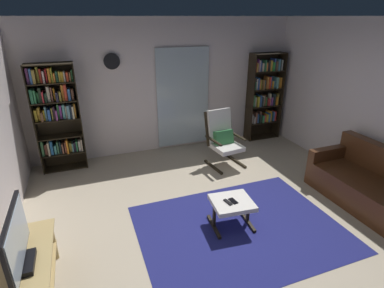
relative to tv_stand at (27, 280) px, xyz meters
name	(u,v)px	position (x,y,z in m)	size (l,w,h in m)	color
ground_plane	(230,227)	(2.33, 0.41, -0.34)	(7.02, 7.02, 0.00)	#BEAE93
wall_back	(167,87)	(2.33, 3.31, 0.96)	(5.60, 0.06, 2.60)	silver
glass_door_panel	(183,98)	(2.65, 3.24, 0.71)	(1.10, 0.01, 2.00)	silver
area_rug	(240,228)	(2.43, 0.34, -0.34)	(2.62, 1.99, 0.01)	navy
tv_stand	(27,280)	(0.00, 0.00, 0.00)	(0.47, 1.33, 0.51)	tan
television	(17,243)	(0.00, 0.00, 0.43)	(0.20, 0.84, 0.55)	black
bookshelf_near_tv	(56,113)	(0.26, 3.03, 0.71)	(0.75, 0.30, 1.90)	black
bookshelf_near_sofa	(264,94)	(4.49, 3.10, 0.68)	(0.76, 0.30, 1.89)	black
leather_sofa	(379,189)	(4.53, 0.07, -0.04)	(0.83, 1.93, 0.83)	#522C16
lounge_armchair	(223,137)	(3.06, 2.19, 0.19)	(0.64, 0.72, 1.02)	black
ottoman	(232,205)	(2.35, 0.45, -0.02)	(0.56, 0.53, 0.38)	white
tv_remote	(228,202)	(2.28, 0.42, 0.05)	(0.04, 0.14, 0.02)	black
cell_phone	(233,201)	(2.36, 0.43, 0.05)	(0.07, 0.14, 0.01)	black
wall_clock	(112,61)	(1.30, 3.23, 1.51)	(0.29, 0.03, 0.29)	silver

